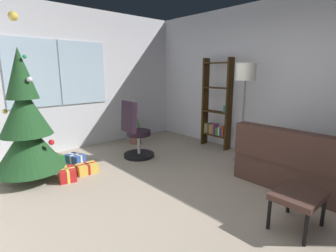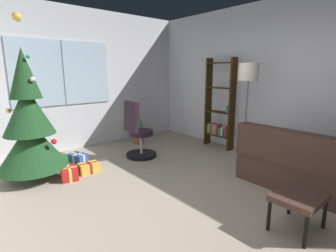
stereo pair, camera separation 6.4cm
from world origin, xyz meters
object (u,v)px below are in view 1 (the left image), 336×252
at_px(couch, 330,171).
at_px(floor_lamp, 245,80).
at_px(gift_box_green, 55,161).
at_px(office_chair, 136,136).
at_px(holiday_tree, 27,128).
at_px(gift_box_red, 67,174).
at_px(footstool, 298,197).
at_px(potted_plant, 133,129).
at_px(gift_box_blue, 75,158).
at_px(gift_box_gold, 87,168).
at_px(bookshelf, 216,110).

height_order(couch, floor_lamp, floor_lamp).
bearing_deg(couch, gift_box_green, 126.03).
bearing_deg(couch, office_chair, 111.40).
xyz_separation_m(holiday_tree, gift_box_red, (0.37, -0.37, -0.69)).
bearing_deg(footstool, holiday_tree, 118.27).
distance_m(holiday_tree, gift_box_red, 0.87).
bearing_deg(potted_plant, gift_box_red, -152.32).
bearing_deg(gift_box_blue, office_chair, -27.41).
height_order(gift_box_red, gift_box_green, gift_box_green).
bearing_deg(gift_box_green, couch, -53.97).
height_order(gift_box_gold, gift_box_blue, gift_box_gold).
height_order(couch, holiday_tree, holiday_tree).
bearing_deg(office_chair, gift_box_green, 159.86).
height_order(gift_box_red, potted_plant, potted_plant).
distance_m(footstool, bookshelf, 2.89).
xyz_separation_m(gift_box_red, gift_box_blue, (0.38, 0.63, -0.01)).
xyz_separation_m(gift_box_green, office_chair, (1.29, -0.47, 0.30)).
distance_m(footstool, floor_lamp, 2.24).
relative_size(gift_box_green, bookshelf, 0.15).
relative_size(gift_box_green, office_chair, 0.27).
bearing_deg(gift_box_blue, holiday_tree, -160.60).
distance_m(holiday_tree, office_chair, 1.75).
bearing_deg(office_chair, potted_plant, 58.84).
distance_m(couch, floor_lamp, 1.82).
relative_size(footstool, gift_box_red, 1.46).
distance_m(gift_box_blue, office_chair, 1.12).
bearing_deg(potted_plant, gift_box_green, -169.26).
bearing_deg(holiday_tree, gift_box_red, -44.81).
xyz_separation_m(couch, office_chair, (-1.10, 2.81, 0.12)).
relative_size(gift_box_red, bookshelf, 0.20).
height_order(holiday_tree, gift_box_red, holiday_tree).
bearing_deg(gift_box_red, gift_box_blue, 58.98).
xyz_separation_m(office_chair, bookshelf, (1.63, -0.54, 0.38)).
bearing_deg(gift_box_green, footstool, -69.46).
distance_m(holiday_tree, potted_plant, 2.31).
bearing_deg(gift_box_red, holiday_tree, 135.19).
bearing_deg(gift_box_red, footstool, -64.63).
relative_size(gift_box_green, potted_plant, 0.41).
xyz_separation_m(gift_box_blue, potted_plant, (1.43, 0.32, 0.25)).
bearing_deg(bookshelf, gift_box_blue, 158.13).
relative_size(couch, footstool, 3.85).
relative_size(gift_box_green, floor_lamp, 0.17).
distance_m(couch, bookshelf, 2.38).
height_order(office_chair, bookshelf, bookshelf).
xyz_separation_m(gift_box_blue, bookshelf, (2.57, -1.03, 0.71)).
height_order(gift_box_green, gift_box_gold, gift_box_green).
height_order(couch, gift_box_blue, couch).
xyz_separation_m(bookshelf, floor_lamp, (-0.37, -0.84, 0.63)).
bearing_deg(bookshelf, gift_box_green, 160.81).
xyz_separation_m(gift_box_gold, potted_plant, (1.49, 0.91, 0.24)).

